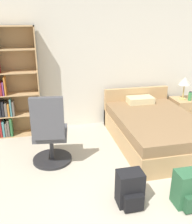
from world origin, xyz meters
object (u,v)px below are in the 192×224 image
object	(u,v)px
office_chair	(50,135)
backpack_green	(190,189)
table_lamp	(185,82)
nightstand	(183,111)
water_bottle	(190,96)
bookshelf	(9,88)
backpack_black	(130,189)
bed	(154,128)

from	to	relation	value
office_chair	backpack_green	xyz separation A→B (m)	(1.52, -1.23, -0.27)
table_lamp	backpack_green	bearing A→B (deg)	-117.96
nightstand	water_bottle	world-z (taller)	water_bottle
backpack_green	water_bottle	bearing A→B (deg)	59.15
water_bottle	backpack_green	bearing A→B (deg)	-120.85
bookshelf	backpack_black	bearing A→B (deg)	-56.77
nightstand	backpack_green	world-z (taller)	nightstand
nightstand	water_bottle	bearing A→B (deg)	-72.29
bed	nightstand	xyz separation A→B (m)	(0.98, 0.70, -0.01)
water_bottle	backpack_green	world-z (taller)	water_bottle
nightstand	table_lamp	distance (m)	0.62
nightstand	table_lamp	bearing A→B (deg)	170.64
bed	table_lamp	bearing A→B (deg)	36.95
water_bottle	backpack_black	xyz separation A→B (m)	(-1.97, -2.00, -0.40)
bed	office_chair	distance (m)	1.84
water_bottle	backpack_black	bearing A→B (deg)	-134.52
bookshelf	table_lamp	size ratio (longest dim) A/B	4.29
bed	table_lamp	xyz separation A→B (m)	(0.94, 0.70, 0.61)
bed	backpack_black	distance (m)	1.71
bookshelf	bed	world-z (taller)	bookshelf
bookshelf	backpack_green	distance (m)	3.32
office_chair	water_bottle	size ratio (longest dim) A/B	5.74
nightstand	backpack_black	world-z (taller)	nightstand
bookshelf	backpack_black	size ratio (longest dim) A/B	4.62
bed	backpack_green	distance (m)	1.60
bookshelf	nightstand	distance (m)	3.48
bookshelf	backpack_green	xyz separation A→B (m)	(2.16, -2.42, -0.71)
bookshelf	nightstand	size ratio (longest dim) A/B	3.84
table_lamp	nightstand	bearing A→B (deg)	-9.36
bed	bookshelf	bearing A→B (deg)	160.84
water_bottle	backpack_green	size ratio (longest dim) A/B	0.44
bookshelf	backpack_black	xyz separation A→B (m)	(1.48, -2.26, -0.71)
office_chair	table_lamp	xyz separation A→B (m)	(2.73, 1.05, 0.40)
bed	backpack_black	xyz separation A→B (m)	(-0.95, -1.42, -0.06)
bookshelf	backpack_green	bearing A→B (deg)	-48.29
bed	water_bottle	bearing A→B (deg)	29.82
office_chair	backpack_green	bearing A→B (deg)	-39.01
office_chair	backpack_black	world-z (taller)	office_chair
table_lamp	water_bottle	xyz separation A→B (m)	(0.08, -0.12, -0.27)
backpack_green	backpack_black	size ratio (longest dim) A/B	1.03
table_lamp	backpack_green	world-z (taller)	table_lamp
water_bottle	office_chair	bearing A→B (deg)	-161.82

